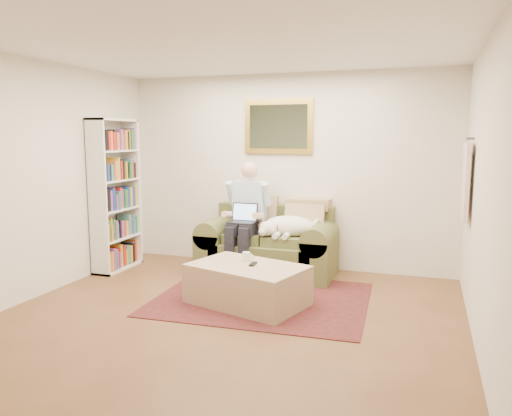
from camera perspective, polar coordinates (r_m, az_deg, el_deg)
The scene contains 12 objects.
room_shell at distance 4.74m, azimuth -3.47°, elevation 2.47°, with size 4.51×5.00×2.61m.
rug at distance 5.57m, azimuth 0.66°, elevation -10.32°, with size 2.27×1.81×0.01m, color black.
sofa at distance 6.50m, azimuth 1.39°, elevation -4.92°, with size 1.72×0.88×1.03m.
seated_man at distance 6.35m, azimuth -1.26°, elevation -1.30°, with size 0.57×0.81×1.45m, color #8CB5D8, non-canonical shape.
laptop at distance 6.29m, azimuth -1.47°, elevation -1.08°, with size 0.33×0.26×0.24m.
sleeping_dog at distance 6.26m, azimuth 3.86°, elevation -2.07°, with size 0.71×0.45×0.26m, color white, non-canonical shape.
ottoman at distance 5.34m, azimuth -0.98°, elevation -8.77°, with size 1.18×0.75×0.43m, color tan.
coffee_mug at distance 5.43m, azimuth -1.12°, elevation -5.58°, with size 0.08×0.08×0.10m, color white.
tv_remote at distance 5.29m, azimuth -0.34°, elevation -6.42°, with size 0.05×0.15×0.02m, color black.
bookshelf at distance 6.87m, azimuth -15.80°, elevation 1.43°, with size 0.28×0.80×2.00m, color white, non-canonical shape.
wall_mirror at distance 6.76m, azimuth 2.58°, elevation 9.27°, with size 0.94×0.04×0.72m.
hanging_shirt at distance 5.64m, azimuth 22.87°, elevation 3.26°, with size 0.06×0.52×0.90m, color #F5CACC, non-canonical shape.
Camera 1 is at (1.80, -4.01, 1.77)m, focal length 35.00 mm.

